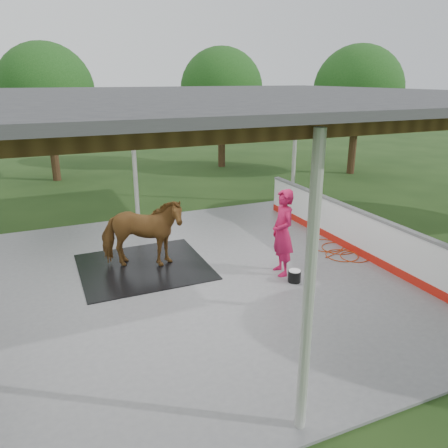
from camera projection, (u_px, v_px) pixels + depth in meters
name	position (u px, v px, depth m)	size (l,w,h in m)	color
ground	(185.00, 282.00, 9.83)	(100.00, 100.00, 0.00)	#1E3814
concrete_slab	(185.00, 281.00, 9.82)	(12.00, 10.00, 0.05)	slate
pavilion_structure	(180.00, 100.00, 8.56)	(12.60, 10.60, 4.05)	beige
dasher_board	(352.00, 230.00, 11.37)	(0.16, 8.00, 1.15)	red
tree_belt	(180.00, 106.00, 9.51)	(28.00, 28.00, 5.80)	#382314
rubber_mat	(144.00, 266.00, 10.49)	(2.95, 2.77, 0.02)	black
horse	(142.00, 233.00, 10.22)	(0.91, 1.99, 1.68)	brown
handler	(283.00, 233.00, 9.85)	(0.73, 0.48, 2.00)	#B61344
wash_bucket	(294.00, 276.00, 9.71)	(0.29, 0.29, 0.27)	black
soap_bottle_a	(309.00, 262.00, 10.44)	(0.11, 0.11, 0.28)	silver
soap_bottle_b	(309.00, 281.00, 9.53)	(0.09, 0.09, 0.20)	#338CD8
hose_coil	(338.00, 250.00, 11.45)	(1.26, 1.78, 0.02)	#AE340C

